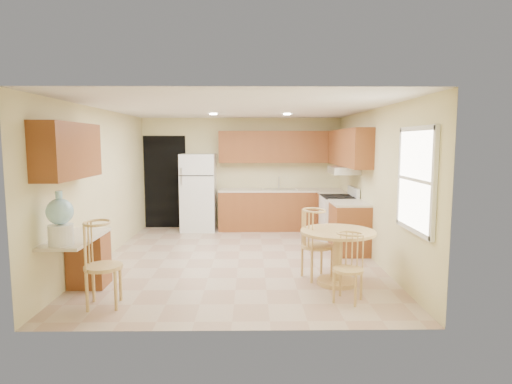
{
  "coord_description": "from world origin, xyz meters",
  "views": [
    {
      "loc": [
        0.2,
        -7.02,
        1.96
      ],
      "look_at": [
        0.3,
        0.3,
        1.1
      ],
      "focal_mm": 30.0,
      "sensor_mm": 36.0,
      "label": 1
    }
  ],
  "objects_px": {
    "water_crock": "(60,221)",
    "chair_table_b": "(350,263)",
    "stove": "(339,219)",
    "refrigerator": "(199,192)",
    "dining_table": "(338,249)",
    "chair_table_a": "(318,239)",
    "chair_desk": "(100,258)"
  },
  "relations": [
    {
      "from": "refrigerator",
      "to": "chair_desk",
      "type": "xyz_separation_m",
      "value": [
        -0.6,
        -4.55,
        -0.23
      ]
    },
    {
      "from": "dining_table",
      "to": "chair_table_b",
      "type": "relative_size",
      "value": 1.21
    },
    {
      "from": "refrigerator",
      "to": "stove",
      "type": "relative_size",
      "value": 1.56
    },
    {
      "from": "stove",
      "to": "chair_table_b",
      "type": "distance_m",
      "value": 3.24
    },
    {
      "from": "dining_table",
      "to": "chair_table_b",
      "type": "xyz_separation_m",
      "value": [
        0.0,
        -0.73,
        0.02
      ]
    },
    {
      "from": "refrigerator",
      "to": "water_crock",
      "type": "bearing_deg",
      "value": -103.08
    },
    {
      "from": "stove",
      "to": "water_crock",
      "type": "xyz_separation_m",
      "value": [
        -3.92,
        -3.3,
        0.59
      ]
    },
    {
      "from": "chair_desk",
      "to": "water_crock",
      "type": "xyz_separation_m",
      "value": [
        -0.45,
        0.03,
        0.44
      ]
    },
    {
      "from": "stove",
      "to": "dining_table",
      "type": "bearing_deg",
      "value": -102.01
    },
    {
      "from": "chair_table_a",
      "to": "chair_desk",
      "type": "distance_m",
      "value": 2.89
    },
    {
      "from": "stove",
      "to": "chair_table_b",
      "type": "xyz_separation_m",
      "value": [
        -0.52,
        -3.2,
        0.05
      ]
    },
    {
      "from": "chair_table_a",
      "to": "chair_desk",
      "type": "height_order",
      "value": "chair_desk"
    },
    {
      "from": "refrigerator",
      "to": "chair_desk",
      "type": "bearing_deg",
      "value": -97.52
    },
    {
      "from": "chair_table_a",
      "to": "dining_table",
      "type": "bearing_deg",
      "value": 39.45
    },
    {
      "from": "refrigerator",
      "to": "dining_table",
      "type": "relative_size",
      "value": 1.66
    },
    {
      "from": "chair_table_b",
      "to": "dining_table",
      "type": "bearing_deg",
      "value": -61.12
    },
    {
      "from": "chair_table_b",
      "to": "water_crock",
      "type": "distance_m",
      "value": 3.44
    },
    {
      "from": "refrigerator",
      "to": "chair_table_a",
      "type": "height_order",
      "value": "refrigerator"
    },
    {
      "from": "chair_table_b",
      "to": "chair_desk",
      "type": "relative_size",
      "value": 0.83
    },
    {
      "from": "stove",
      "to": "dining_table",
      "type": "relative_size",
      "value": 1.07
    },
    {
      "from": "water_crock",
      "to": "chair_table_b",
      "type": "bearing_deg",
      "value": 1.71
    },
    {
      "from": "refrigerator",
      "to": "dining_table",
      "type": "xyz_separation_m",
      "value": [
        2.35,
        -3.69,
        -0.36
      ]
    },
    {
      "from": "stove",
      "to": "chair_table_a",
      "type": "xyz_separation_m",
      "value": [
        -0.77,
        -2.31,
        0.14
      ]
    },
    {
      "from": "refrigerator",
      "to": "dining_table",
      "type": "distance_m",
      "value": 4.39
    },
    {
      "from": "refrigerator",
      "to": "chair_desk",
      "type": "relative_size",
      "value": 1.67
    },
    {
      "from": "water_crock",
      "to": "refrigerator",
      "type": "bearing_deg",
      "value": 76.92
    },
    {
      "from": "refrigerator",
      "to": "chair_table_b",
      "type": "relative_size",
      "value": 2.01
    },
    {
      "from": "chair_table_b",
      "to": "chair_desk",
      "type": "height_order",
      "value": "chair_desk"
    },
    {
      "from": "chair_table_b",
      "to": "stove",
      "type": "bearing_deg",
      "value": -70.44
    },
    {
      "from": "dining_table",
      "to": "stove",
      "type": "bearing_deg",
      "value": 77.99
    },
    {
      "from": "chair_desk",
      "to": "chair_table_b",
      "type": "bearing_deg",
      "value": 85.17
    },
    {
      "from": "dining_table",
      "to": "chair_table_a",
      "type": "distance_m",
      "value": 0.31
    }
  ]
}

